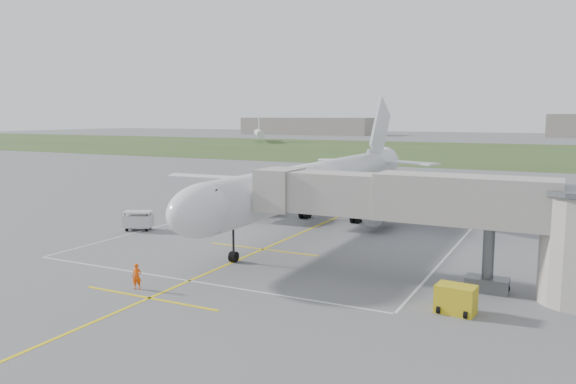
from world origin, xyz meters
The scene contains 11 objects.
ground centered at (0.00, 0.00, 0.00)m, with size 700.00×700.00×0.00m, color #5D5D5F.
grass_strip centered at (0.00, 130.00, 0.01)m, with size 700.00×120.00×0.02m, color #384A20.
apron_markings centered at (0.00, -5.82, 0.01)m, with size 28.20×60.00×0.01m.
airliner centered at (0.00, 0.75, 4.39)m, with size 38.93×46.75×13.52m.
jet_bridge centered at (15.72, -13.50, 4.74)m, with size 23.40×5.00×7.20m.
gpu_unit centered at (16.96, -18.35, 0.78)m, with size 2.24×1.68×1.59m.
baggage_cart centered at (-14.53, -8.53, 0.94)m, with size 3.05×2.52×1.84m.
ramp_worker_nose centered at (-1.88, -22.95, 0.82)m, with size 0.60×0.39×1.65m, color #FF5108.
ramp_worker_wing centered at (-10.06, 3.79, 0.78)m, with size 0.76×0.59×1.56m, color orange.
distant_hangars centered at (-16.15, 265.19, 5.17)m, with size 345.00×49.00×12.00m.
distant_aircraft centered at (3.25, 174.30, 3.59)m, with size 226.69×49.90×8.85m.
Camera 1 is at (22.14, -49.38, 10.88)m, focal length 35.00 mm.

